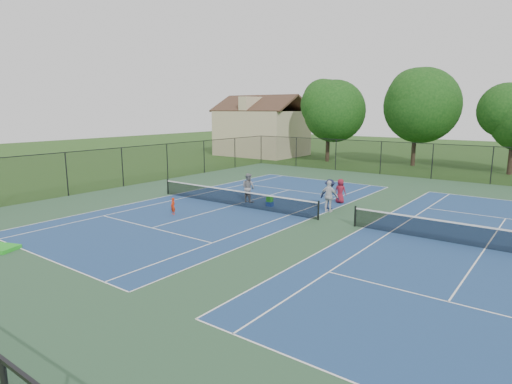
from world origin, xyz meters
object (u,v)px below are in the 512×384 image
Objects in this scene: ball_hopper at (270,199)px; tree_back_a at (329,108)px; bystander_a at (329,196)px; ball_crate at (270,204)px; tree_back_b at (417,102)px; clapboard_house at (262,131)px; bystander_c at (340,191)px; child_player at (173,206)px; instructor at (248,188)px; bystander_b at (330,194)px.

tree_back_a is at bearing 109.17° from ball_hopper.
ball_crate is (-3.58, -0.87, -0.78)m from bystander_a.
tree_back_a reaches higher than ball_crate.
tree_back_b is 0.93× the size of clapboard_house.
bystander_c is 4.65m from ball_crate.
ball_hopper is (-3.58, -0.87, -0.45)m from bystander_a.
child_player is at bearing -62.87° from clapboard_house.
bystander_a is 4.59× the size of ball_crate.
tree_back_a is 4.90× the size of instructor.
instructor is 4.65× the size of ball_crate.
ball_hopper is (17.93, -23.82, -2.62)m from clapboard_house.
tree_back_b is 24.03m from bystander_b.
child_player is 2.57× the size of ball_hopper.
ball_hopper is (-3.04, -3.45, -0.30)m from bystander_c.
tree_back_a reaches higher than child_player.
child_player is 0.52× the size of instructor.
ball_crate is (-3.26, -1.58, -0.75)m from bystander_b.
instructor is at bearing -74.84° from tree_back_a.
bystander_c is (-0.22, 1.88, -0.12)m from bystander_b.
bystander_b reaches higher than bystander_c.
clapboard_house is at bearing -50.31° from bystander_a.
tree_back_b is 25.59m from ball_hopper.
child_player is 5.92m from ball_hopper.
tree_back_b reaches higher than child_player.
ball_hopper is at bearing 70.04° from child_player.
instructor is 5.25m from bystander_b.
bystander_a is 3.71m from ball_hopper.
bystander_a is 0.77m from bystander_b.
tree_back_b is 5.44× the size of bystander_a.
clapboard_house reaches higher than bystander_b.
bystander_a is 1.19× the size of bystander_c.
tree_back_b is at bearing -90.32° from bystander_b.
ball_crate is at bearing -53.02° from clapboard_house.
bystander_a is at bearing -62.33° from tree_back_a.
clapboard_house is 5.78× the size of instructor.
ball_crate is (1.80, -0.18, -0.79)m from instructor.
instructor is 1.21× the size of bystander_c.
instructor is at bearing -96.63° from tree_back_b.
bystander_b reaches higher than ball_hopper.
tree_back_b is at bearing 87.54° from ball_crate.
child_player is 5.38m from instructor.
ball_crate is at bearing 20.11° from bystander_b.
bystander_c is (20.98, -20.36, -2.32)m from clapboard_house.
ball_hopper is at bearing 46.46° from bystander_c.
instructor is at bearing 9.77° from bystander_b.
ball_hopper is at bearing -92.46° from tree_back_b.
tree_back_b is at bearing 3.01° from clapboard_house.
bystander_a reaches higher than ball_hopper.
bystander_a is at bearing -84.02° from tree_back_b.
instructor is at bearing 174.37° from ball_hopper.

